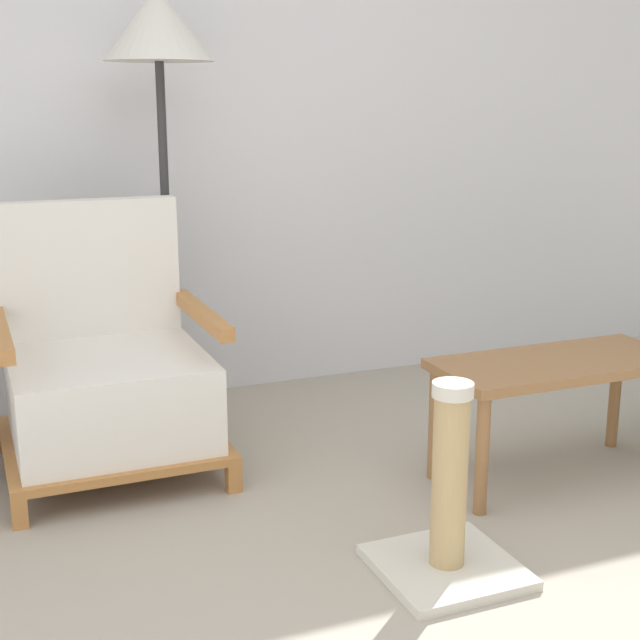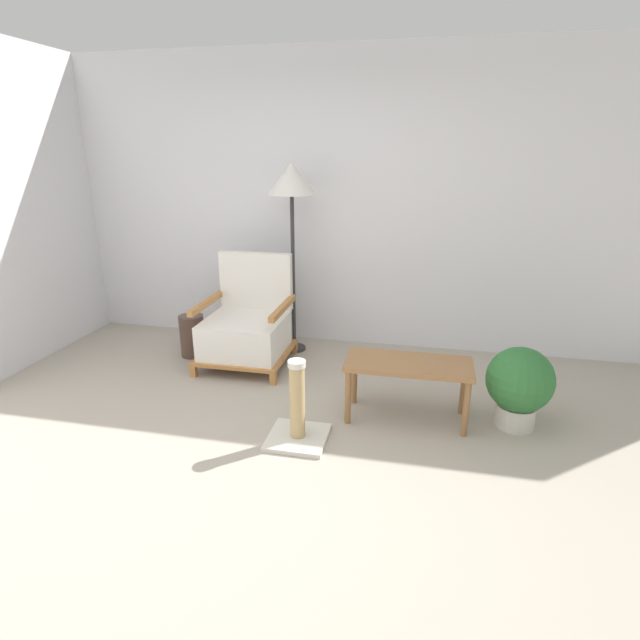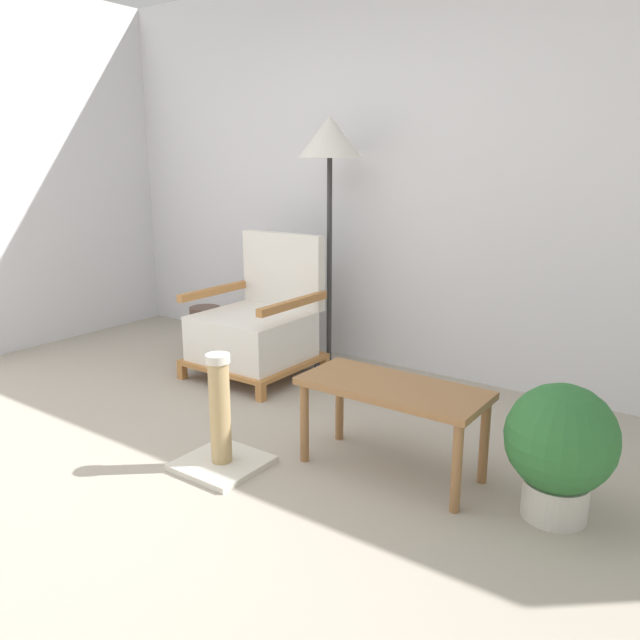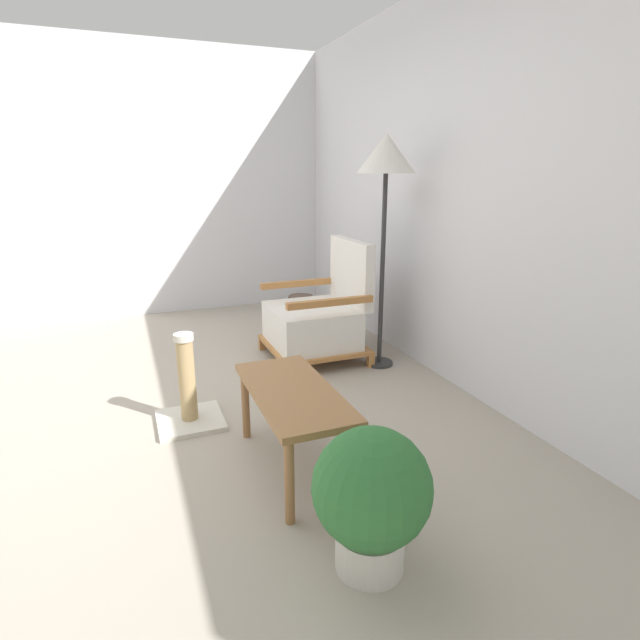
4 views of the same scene
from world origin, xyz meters
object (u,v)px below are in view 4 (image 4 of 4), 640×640
Objects in this scene: floor_lamp at (386,163)px; potted_plant at (372,494)px; scratching_post at (188,396)px; coffee_table at (293,401)px; vase at (301,316)px; armchair at (318,318)px.

floor_lamp is 2.99× the size of potted_plant.
floor_lamp is at bearing 105.69° from scratching_post.
floor_lamp is 1.94m from coffee_table.
potted_plant is 1.01× the size of scratching_post.
potted_plant reaches higher than vase.
floor_lamp is (0.33, 0.40, 1.20)m from armchair.
coffee_table is 0.84m from scratching_post.
vase is (-0.56, 0.05, -0.14)m from armchair.
potted_plant is 1.53m from scratching_post.
scratching_post is (-1.44, -0.49, -0.15)m from potted_plant.
armchair is 1.30m from floor_lamp.
vase is 2.85m from potted_plant.
armchair is 1.67× the size of scratching_post.
armchair is 1.65× the size of potted_plant.
armchair is at bearing 163.61° from potted_plant.
armchair reaches higher than scratching_post.
armchair is 1.61m from coffee_table.
coffee_table is 2.24× the size of vase.
armchair is 2.29m from potted_plant.
scratching_post is (1.32, -1.19, -0.02)m from vase.
potted_plant is (0.75, 0.05, -0.05)m from coffee_table.
coffee_table is at bearing -20.53° from vase.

